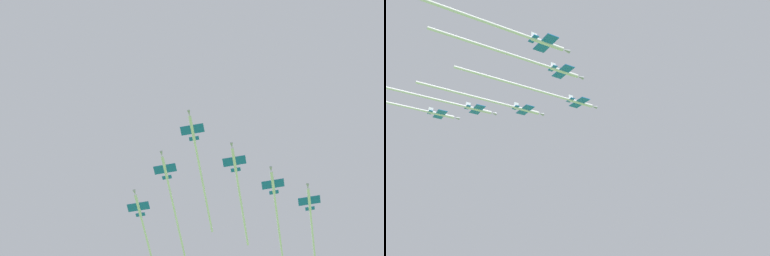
% 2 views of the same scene
% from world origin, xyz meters
% --- Properties ---
extents(jet_lead, '(11.26, 53.61, 2.59)m').
position_xyz_m(jet_lead, '(16.65, -1.84, 163.72)').
color(jet_lead, white).
extents(jet_port_inner, '(10.29, 46.51, 2.59)m').
position_xyz_m(jet_port_inner, '(4.82, -15.71, 162.24)').
color(jet_port_inner, white).
extents(jet_starboard_inner, '(10.77, 50.02, 2.59)m').
position_xyz_m(jet_starboard_inner, '(31.95, -13.51, 165.20)').
color(jet_starboard_inner, white).
extents(jet_port_outer, '(9.78, 42.73, 2.59)m').
position_xyz_m(jet_port_outer, '(-7.00, -29.59, 164.27)').
color(jet_port_outer, white).
extents(jet_starboard_outer, '(10.05, 44.69, 2.59)m').
position_xyz_m(jet_starboard_outer, '(46.96, -23.07, 163.17)').
color(jet_starboard_outer, white).
extents(jet_center_rear, '(9.77, 42.66, 2.59)m').
position_xyz_m(jet_center_rear, '(-19.07, -41.74, 164.81)').
color(jet_center_rear, white).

